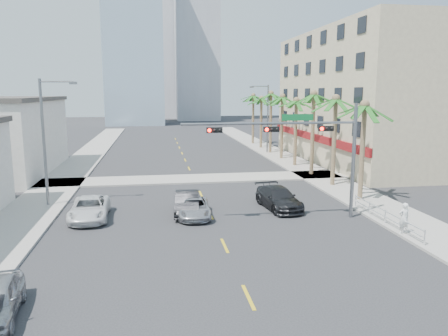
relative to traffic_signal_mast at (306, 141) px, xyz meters
name	(u,v)px	position (x,y,z in m)	size (l,w,h in m)	color
ground	(239,277)	(-5.78, -7.95, -5.06)	(260.00, 260.00, 0.00)	#262628
sidewalk_right	(324,179)	(6.22, 12.05, -4.99)	(4.00, 120.00, 0.15)	gray
sidewalk_left	(55,188)	(-17.78, 12.05, -4.99)	(4.00, 120.00, 0.15)	gray
sidewalk_cross	(194,179)	(-5.78, 14.05, -4.99)	(80.00, 4.00, 0.15)	gray
building_right	(376,97)	(16.21, 22.05, 2.43)	(15.25, 28.00, 15.00)	tan
tower_far_left	(133,26)	(-13.78, 87.05, 18.94)	(14.00, 14.00, 48.00)	#99B2C6
tower_far_right	(196,13)	(3.22, 102.05, 24.94)	(12.00, 12.00, 60.00)	#ADADB2
tower_far_center	(154,50)	(-8.78, 117.05, 15.94)	(16.00, 16.00, 42.00)	#ADADB2
traffic_signal_mast	(306,141)	(0.00, 0.00, 0.00)	(11.12, 0.54, 7.20)	slate
palm_tree_0	(365,106)	(5.82, 4.05, 2.02)	(4.80, 4.80, 7.80)	brown
palm_tree_1	(336,100)	(5.82, 9.25, 2.37)	(4.80, 4.80, 8.16)	brown
palm_tree_2	(314,95)	(5.82, 14.45, 2.72)	(4.80, 4.80, 8.52)	brown
palm_tree_3	(296,101)	(5.82, 19.65, 2.02)	(4.80, 4.80, 7.80)	brown
palm_tree_4	(283,97)	(5.82, 24.85, 2.37)	(4.80, 4.80, 8.16)	brown
palm_tree_5	(271,94)	(5.82, 30.05, 2.72)	(4.80, 4.80, 8.52)	brown
palm_tree_6	(261,99)	(5.82, 35.25, 2.02)	(4.80, 4.80, 7.80)	brown
palm_tree_7	(253,96)	(5.82, 40.45, 2.37)	(4.80, 4.80, 8.16)	brown
streetlight_left	(47,136)	(-16.78, 6.05, 0.00)	(2.55, 0.25, 9.00)	slate
streetlight_right	(266,115)	(5.21, 30.05, 0.00)	(2.55, 0.25, 9.00)	slate
guardrail	(385,215)	(4.52, -1.95, -4.39)	(0.08, 8.08, 1.00)	silver
car_parked_far	(90,208)	(-13.58, 2.31, -4.36)	(2.33, 5.06, 1.41)	silver
car_lane_left	(187,203)	(-7.28, 2.60, -4.32)	(1.57, 4.51, 1.49)	black
car_lane_center	(194,208)	(-6.90, 1.78, -4.44)	(2.06, 4.46, 1.24)	#B4B3B8
car_lane_right	(279,198)	(-0.84, 2.92, -4.32)	(2.09, 5.14, 1.49)	black
pedestrian	(404,218)	(4.52, -3.94, -4.02)	(0.65, 0.43, 1.79)	white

